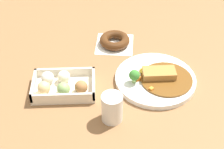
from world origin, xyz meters
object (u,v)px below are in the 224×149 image
at_px(coffee_mug, 112,108).
at_px(chocolate_ring_donut, 115,41).
at_px(curry_plate, 156,79).
at_px(donut_box, 62,86).

bearing_deg(coffee_mug, chocolate_ring_donut, 85.92).
relative_size(curry_plate, donut_box, 1.34).
height_order(curry_plate, coffee_mug, coffee_mug).
bearing_deg(donut_box, chocolate_ring_donut, 53.98).
bearing_deg(coffee_mug, donut_box, 140.25).
distance_m(curry_plate, chocolate_ring_donut, 0.26).
bearing_deg(donut_box, curry_plate, 5.37).
distance_m(donut_box, chocolate_ring_donut, 0.31).
bearing_deg(curry_plate, donut_box, -174.63).
relative_size(chocolate_ring_donut, coffee_mug, 1.70).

